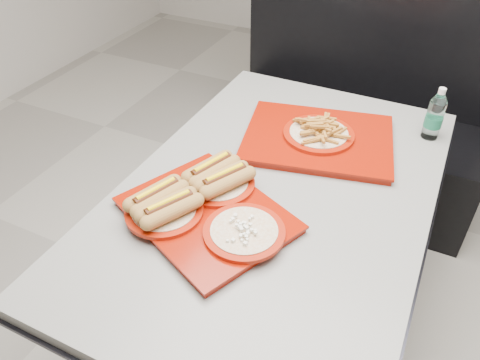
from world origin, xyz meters
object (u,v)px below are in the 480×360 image
at_px(tray_far, 318,136).
at_px(water_bottle, 435,117).
at_px(tray_near, 204,205).
at_px(booth_bench, 354,119).
at_px(diner_table, 275,226).

xyz_separation_m(tray_far, water_bottle, (0.34, 0.21, 0.05)).
bearing_deg(tray_far, water_bottle, 31.31).
bearing_deg(tray_near, water_bottle, 53.51).
distance_m(tray_near, water_bottle, 0.88).
bearing_deg(water_bottle, booth_bench, 122.54).
bearing_deg(tray_far, booth_bench, 92.31).
distance_m(booth_bench, water_bottle, 0.82).
height_order(tray_near, tray_far, same).
relative_size(diner_table, booth_bench, 1.05).
xyz_separation_m(diner_table, tray_far, (0.03, 0.29, 0.19)).
bearing_deg(diner_table, tray_far, 83.72).
bearing_deg(diner_table, water_bottle, 53.13).
bearing_deg(booth_bench, water_bottle, -57.46).
height_order(diner_table, tray_far, tray_far).
height_order(diner_table, tray_near, tray_near).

